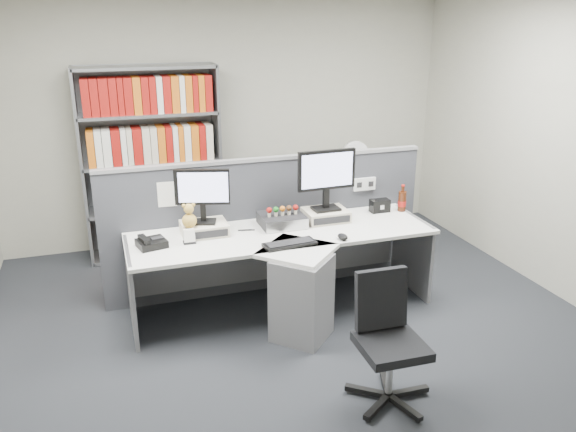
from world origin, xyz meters
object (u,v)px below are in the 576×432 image
object	(u,v)px
desktop_pc	(282,220)
desk_fan	(355,158)
cola_bottle	(402,201)
monitor_left	(202,191)
desk_calendar	(189,237)
desk	(290,271)
mouse	(343,237)
monitor_right	(327,175)
filing_cabinet	(352,215)
office_chair	(387,335)
desk_phone	(151,243)
keyboard	(290,244)
speaker	(380,206)
shelving_unit	(152,166)

from	to	relation	value
desktop_pc	desk_fan	world-z (taller)	desk_fan
cola_bottle	desk_fan	world-z (taller)	desk_fan
monitor_left	desktop_pc	world-z (taller)	monitor_left
desk_calendar	desk	bearing A→B (deg)	-15.09
mouse	monitor_right	bearing A→B (deg)	85.23
monitor_left	mouse	world-z (taller)	monitor_left
desk_calendar	cola_bottle	xyz separation A→B (m)	(2.03, 0.19, 0.04)
monitor_left	desk_fan	world-z (taller)	monitor_left
desk_calendar	filing_cabinet	world-z (taller)	desk_calendar
monitor_left	desk_calendar	world-z (taller)	monitor_left
desktop_pc	office_chair	distance (m)	1.61
monitor_right	desktop_pc	bearing A→B (deg)	-178.86
desktop_pc	monitor_right	bearing A→B (deg)	1.14
filing_cabinet	desk_phone	bearing A→B (deg)	-152.97
monitor_left	desk_phone	size ratio (longest dim) A/B	1.81
monitor_left	desk_phone	world-z (taller)	monitor_left
keyboard	cola_bottle	world-z (taller)	cola_bottle
monitor_right	desk_calendar	bearing A→B (deg)	-172.24
monitor_left	desktop_pc	distance (m)	0.76
desk_calendar	filing_cabinet	bearing A→B (deg)	30.83
monitor_left	speaker	size ratio (longest dim) A/B	2.59
office_chair	cola_bottle	bearing A→B (deg)	58.97
monitor_left	filing_cabinet	xyz separation A→B (m)	(1.84, 1.02, -0.75)
desk	office_chair	size ratio (longest dim) A/B	2.98
desk_calendar	shelving_unit	size ratio (longest dim) A/B	0.06
desktop_pc	mouse	distance (m)	0.60
desk	cola_bottle	distance (m)	1.35
mouse	speaker	bearing A→B (deg)	41.68
desk_fan	desk_phone	bearing A→B (deg)	-152.98
office_chair	desk_calendar	bearing A→B (deg)	127.30
monitor_right	office_chair	bearing A→B (deg)	-96.62
monitor_right	cola_bottle	world-z (taller)	monitor_right
mouse	office_chair	bearing A→B (deg)	-97.42
monitor_left	keyboard	world-z (taller)	monitor_left
desk_phone	filing_cabinet	xyz separation A→B (m)	(2.29, 1.17, -0.40)
desk	speaker	bearing A→B (deg)	23.36
keyboard	filing_cabinet	world-z (taller)	keyboard
mouse	cola_bottle	bearing A→B (deg)	31.44
keyboard	filing_cabinet	distance (m)	1.97
monitor_right	cola_bottle	size ratio (longest dim) A/B	2.14
mouse	desk_fan	world-z (taller)	desk_fan
keyboard	cola_bottle	bearing A→B (deg)	21.07
speaker	desk_fan	bearing A→B (deg)	80.09
desk_calendar	office_chair	size ratio (longest dim) A/B	0.14
cola_bottle	desk_calendar	bearing A→B (deg)	-174.62
monitor_left	desk_calendar	bearing A→B (deg)	-132.05
desk	desk_calendar	size ratio (longest dim) A/B	21.78
desk	shelving_unit	world-z (taller)	shelving_unit
speaker	shelving_unit	world-z (taller)	shelving_unit
keyboard	mouse	xyz separation A→B (m)	(0.46, -0.01, 0.01)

